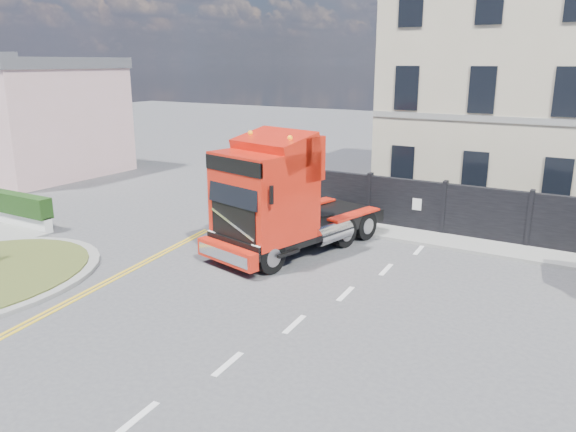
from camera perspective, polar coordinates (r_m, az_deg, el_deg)
The scene contains 6 objects.
ground at distance 16.13m, azimuth -7.82°, elevation -7.94°, with size 120.00×120.00×0.00m, color #424244.
seaside_bldg_pink at distance 35.97m, azimuth -24.57°, elevation 8.67°, with size 8.00×8.00×6.00m, color beige.
hoarding_fence at distance 21.38m, azimuth 22.12°, elevation -0.26°, with size 18.80×0.25×2.00m.
georgian_building at distance 28.22m, azimuth 24.49°, elevation 12.88°, with size 12.30×10.30×12.80m.
pavement_far at distance 20.87m, azimuth 19.98°, elevation -3.12°, with size 20.00×1.60×0.12m, color gray.
truck at distance 18.75m, azimuth -0.97°, elevation 1.42°, with size 4.06×7.20×4.07m.
Camera 1 is at (9.35, -11.51, 6.34)m, focal length 35.00 mm.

